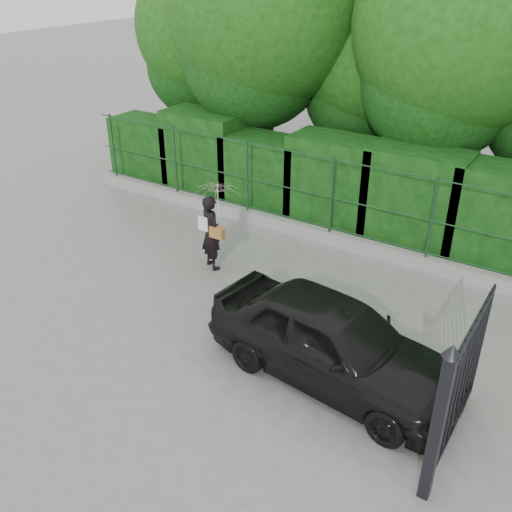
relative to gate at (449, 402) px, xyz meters
The scene contains 8 objects.
ground 4.81m from the gate, behind, with size 80.00×80.00×0.00m, color gray.
kerb 7.04m from the gate, 131.36° to the left, with size 14.00×0.25×0.30m, color #9E9E99.
fence 6.82m from the gate, 129.97° to the left, with size 14.13×0.06×1.80m.
hedge 7.62m from the gate, 125.21° to the left, with size 14.20×1.20×2.29m.
trees 9.76m from the gate, 112.24° to the left, with size 17.10×6.15×8.08m.
gate is the anchor object (origin of this frame).
woman 6.39m from the gate, 153.48° to the left, with size 0.94×0.89×1.95m.
car 2.27m from the gate, 154.92° to the left, with size 1.68×4.19×1.43m, color black.
Camera 1 is at (5.51, -6.49, 6.09)m, focal length 40.00 mm.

